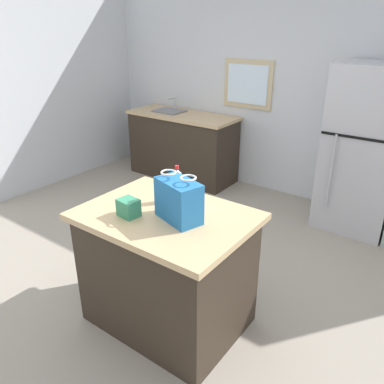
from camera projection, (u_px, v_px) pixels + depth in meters
The scene contains 8 objects.
ground at pixel (167, 290), 3.26m from camera, with size 6.79×6.79×0.00m, color #9E9384.
back_wall at pixel (299, 86), 4.57m from camera, with size 5.66×0.13×2.75m.
kitchen_island at pixel (167, 269), 2.76m from camera, with size 1.14×0.85×0.90m.
refrigerator at pixel (364, 150), 3.98m from camera, with size 0.72×0.71×1.72m.
sink_counter at pixel (182, 145), 5.46m from camera, with size 1.55×0.63×1.10m.
shopping_bag at pixel (179, 200), 2.45m from camera, with size 0.35×0.26×0.31m.
small_box at pixel (129, 208), 2.53m from camera, with size 0.13×0.11×0.12m, color #388E66.
bottle at pixel (177, 185), 2.72m from camera, with size 0.06×0.06×0.26m.
Camera 1 is at (1.73, -2.01, 2.08)m, focal length 36.10 mm.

